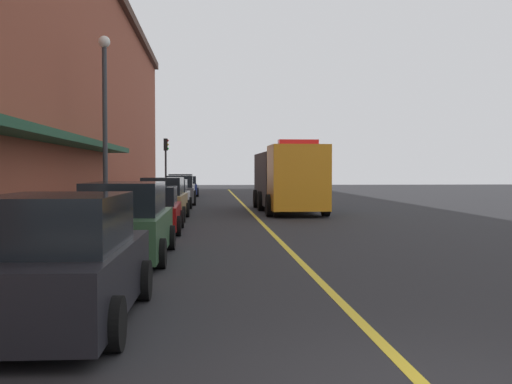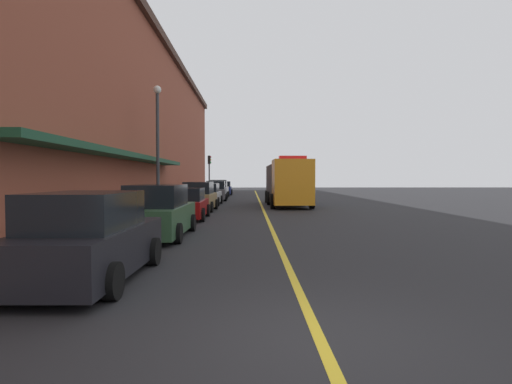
{
  "view_description": "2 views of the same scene",
  "coord_description": "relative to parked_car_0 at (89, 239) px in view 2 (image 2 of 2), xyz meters",
  "views": [
    {
      "loc": [
        -2.05,
        -5.2,
        2.07
      ],
      "look_at": [
        0.38,
        26.45,
        0.94
      ],
      "focal_mm": 42.68,
      "sensor_mm": 36.0,
      "label": 1
    },
    {
      "loc": [
        -0.88,
        -5.08,
        2.03
      ],
      "look_at": [
        -0.4,
        25.34,
        0.98
      ],
      "focal_mm": 29.17,
      "sensor_mm": 36.0,
      "label": 2
    }
  ],
  "objects": [
    {
      "name": "ground_plane",
      "position": [
        4.03,
        21.91,
        -0.82
      ],
      "size": [
        112.0,
        112.0,
        0.0
      ],
      "primitive_type": "plane",
      "color": "#232326"
    },
    {
      "name": "parked_car_7",
      "position": [
        0.13,
        40.83,
        -0.06
      ],
      "size": [
        2.05,
        4.29,
        1.61
      ],
      "rotation": [
        0.0,
        0.0,
        1.59
      ],
      "color": "navy",
      "rests_on": "ground"
    },
    {
      "name": "parking_meter_2",
      "position": [
        -1.32,
        7.53,
        0.24
      ],
      "size": [
        0.14,
        0.18,
        1.33
      ],
      "color": "#4C4C51",
      "rests_on": "sidewalk_left"
    },
    {
      "name": "parked_car_1",
      "position": [
        0.06,
        6.01,
        0.02
      ],
      "size": [
        2.06,
        4.88,
        1.79
      ],
      "rotation": [
        0.0,
        0.0,
        1.56
      ],
      "color": "#2D5133",
      "rests_on": "ground"
    },
    {
      "name": "traffic_light_near",
      "position": [
        -1.26,
        37.6,
        2.34
      ],
      "size": [
        0.38,
        0.36,
        4.3
      ],
      "color": "#232326",
      "rests_on": "sidewalk_left"
    },
    {
      "name": "parked_car_0",
      "position": [
        0.0,
        0.0,
        0.0
      ],
      "size": [
        2.09,
        4.46,
        1.75
      ],
      "rotation": [
        0.0,
        0.0,
        1.55
      ],
      "color": "black",
      "rests_on": "ground"
    },
    {
      "name": "sidewalk_left",
      "position": [
        -2.17,
        21.91,
        -0.74
      ],
      "size": [
        2.4,
        70.0,
        0.15
      ],
      "primitive_type": "cube",
      "color": "gray",
      "rests_on": "ground"
    },
    {
      "name": "parked_car_5",
      "position": [
        0.18,
        28.96,
        0.0
      ],
      "size": [
        2.05,
        4.76,
        1.75
      ],
      "rotation": [
        0.0,
        0.0,
        1.6
      ],
      "color": "#595B60",
      "rests_on": "ground"
    },
    {
      "name": "lane_center_stripe",
      "position": [
        4.03,
        21.91,
        -0.81
      ],
      "size": [
        0.16,
        70.0,
        0.01
      ],
      "primitive_type": "cube",
      "color": "gold",
      "rests_on": "ground"
    },
    {
      "name": "brick_building_left",
      "position": [
        -9.96,
        20.9,
        5.52
      ],
      "size": [
        14.35,
        64.0,
        12.66
      ],
      "color": "brown",
      "rests_on": "ground"
    },
    {
      "name": "parked_car_2",
      "position": [
        0.02,
        12.18,
        -0.09
      ],
      "size": [
        2.14,
        4.26,
        1.53
      ],
      "rotation": [
        0.0,
        0.0,
        1.58
      ],
      "color": "maroon",
      "rests_on": "ground"
    },
    {
      "name": "parking_meter_1",
      "position": [
        -1.32,
        5.39,
        0.24
      ],
      "size": [
        0.14,
        0.18,
        1.33
      ],
      "color": "#4C4C51",
      "rests_on": "sidewalk_left"
    },
    {
      "name": "utility_truck",
      "position": [
        5.89,
        21.92,
        0.82
      ],
      "size": [
        2.95,
        9.21,
        3.44
      ],
      "rotation": [
        0.0,
        0.0,
        -1.56
      ],
      "color": "orange",
      "rests_on": "ground"
    },
    {
      "name": "parked_car_4",
      "position": [
        0.02,
        22.78,
        -0.06
      ],
      "size": [
        2.05,
        4.82,
        1.61
      ],
      "rotation": [
        0.0,
        0.0,
        1.56
      ],
      "color": "silver",
      "rests_on": "ground"
    },
    {
      "name": "parking_meter_0",
      "position": [
        -1.32,
        17.0,
        0.24
      ],
      "size": [
        0.14,
        0.18,
        1.33
      ],
      "color": "#4C4C51",
      "rests_on": "sidewalk_left"
    },
    {
      "name": "parked_car_6",
      "position": [
        -0.0,
        34.94,
        0.02
      ],
      "size": [
        2.03,
        4.12,
        1.8
      ],
      "rotation": [
        0.0,
        0.0,
        1.57
      ],
      "color": "silver",
      "rests_on": "ground"
    },
    {
      "name": "street_lamp_left",
      "position": [
        -1.92,
        14.93,
        3.58
      ],
      "size": [
        0.44,
        0.44,
        6.94
      ],
      "color": "#33383D",
      "rests_on": "sidewalk_left"
    },
    {
      "name": "parked_car_3",
      "position": [
        0.07,
        17.29,
        0.01
      ],
      "size": [
        2.07,
        4.35,
        1.77
      ],
      "rotation": [
        0.0,
        0.0,
        1.55
      ],
      "color": "#A5844C",
      "rests_on": "ground"
    }
  ]
}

